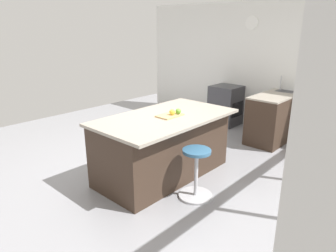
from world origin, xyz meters
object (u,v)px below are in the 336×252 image
at_px(cutting_board, 170,115).
at_px(apple_green, 178,111).
at_px(kitchen_island, 163,145).
at_px(stool_by_window, 196,175).
at_px(apple_yellow, 172,112).
at_px(oven_range, 226,105).

relative_size(cutting_board, apple_green, 4.62).
relative_size(kitchen_island, cutting_board, 5.65).
distance_m(stool_by_window, apple_yellow, 0.94).
relative_size(stool_by_window, apple_green, 8.47).
bearing_deg(apple_green, kitchen_island, -47.84).
height_order(cutting_board, apple_yellow, apple_yellow).
xyz_separation_m(kitchen_island, cutting_board, (-0.04, 0.10, 0.47)).
bearing_deg(cutting_board, apple_yellow, 106.51).
height_order(oven_range, apple_green, apple_green).
bearing_deg(kitchen_island, apple_yellow, 110.87).
distance_m(cutting_board, apple_yellow, 0.06).
xyz_separation_m(oven_range, apple_green, (2.64, 0.86, 0.54)).
relative_size(oven_range, apple_green, 11.20).
xyz_separation_m(oven_range, stool_by_window, (2.97, 1.44, -0.13)).
bearing_deg(oven_range, stool_by_window, 25.96).
bearing_deg(kitchen_island, cutting_board, 112.27).
distance_m(oven_range, apple_yellow, 2.91).
bearing_deg(apple_yellow, oven_range, -163.20).
relative_size(kitchen_island, stool_by_window, 3.08).
height_order(kitchen_island, cutting_board, cutting_board).
bearing_deg(stool_by_window, kitchen_island, -103.59).
distance_m(oven_range, stool_by_window, 3.30).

